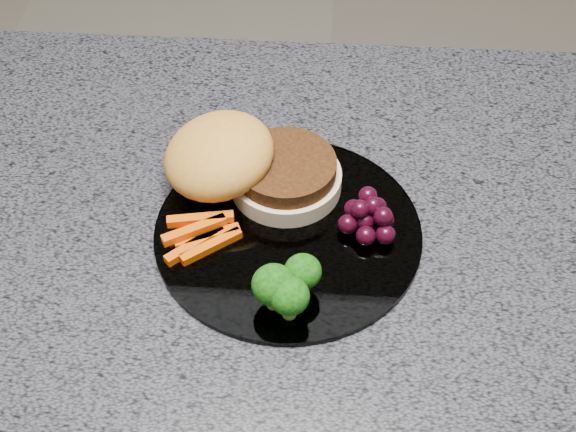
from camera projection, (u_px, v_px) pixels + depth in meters
The scene contains 6 objects.
countertop at pixel (320, 238), 0.80m from camera, with size 1.20×0.60×0.04m, color #484952.
plate at pixel (288, 232), 0.78m from camera, with size 0.26×0.26×0.01m, color white.
burger at pixel (243, 166), 0.80m from camera, with size 0.20×0.14×0.06m.
carrot_sticks at pixel (201, 234), 0.76m from camera, with size 0.08×0.07×0.02m.
broccoli at pixel (287, 285), 0.70m from camera, with size 0.06×0.06×0.05m.
grape_bunch at pixel (369, 216), 0.77m from camera, with size 0.06×0.06×0.03m.
Camera 1 is at (0.00, -0.52, 1.49)m, focal length 50.00 mm.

